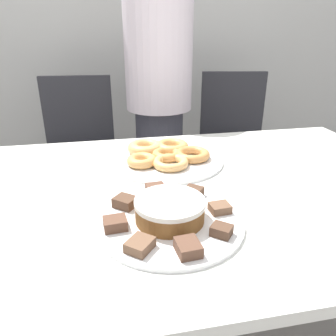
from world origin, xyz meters
name	(u,v)px	position (x,y,z in m)	size (l,w,h in m)	color
wall_back	(123,4)	(0.00, 1.59, 1.30)	(8.00, 0.05, 2.60)	beige
table	(171,210)	(0.00, 0.00, 0.65)	(1.68, 0.98, 0.72)	silver
person_standing	(159,99)	(0.12, 0.90, 0.80)	(0.35, 0.35, 1.53)	#383842
office_chair_left	(80,164)	(-0.34, 0.94, 0.44)	(0.47, 0.47, 0.91)	black
office_chair_right	(233,153)	(0.59, 0.94, 0.44)	(0.52, 0.52, 0.91)	black
plate_cake	(170,221)	(-0.04, -0.18, 0.73)	(0.36, 0.36, 0.01)	white
plate_donuts	(167,160)	(0.03, 0.21, 0.73)	(0.40, 0.40, 0.01)	white
frosted_cake	(170,210)	(-0.04, -0.18, 0.76)	(0.17, 0.17, 0.05)	brown
lamington_0	(156,191)	(-0.05, -0.05, 0.75)	(0.06, 0.06, 0.03)	brown
lamington_1	(125,202)	(-0.14, -0.10, 0.75)	(0.07, 0.07, 0.03)	#513828
lamington_2	(115,223)	(-0.17, -0.19, 0.75)	(0.06, 0.05, 0.03)	brown
lamington_3	(140,245)	(-0.13, -0.28, 0.74)	(0.07, 0.07, 0.02)	brown
lamington_4	(188,247)	(-0.03, -0.31, 0.74)	(0.05, 0.06, 0.03)	brown
lamington_5	(222,230)	(0.06, -0.27, 0.74)	(0.06, 0.06, 0.02)	#513828
lamington_6	(220,208)	(0.09, -0.17, 0.74)	(0.05, 0.05, 0.02)	brown
lamington_7	(193,193)	(0.04, -0.08, 0.74)	(0.07, 0.07, 0.03)	#513828
donut_0	(167,155)	(0.03, 0.21, 0.75)	(0.11, 0.11, 0.03)	#D18E4C
donut_1	(145,147)	(-0.04, 0.29, 0.75)	(0.13, 0.13, 0.04)	#E5AD66
donut_2	(142,161)	(-0.07, 0.17, 0.75)	(0.10, 0.10, 0.03)	tan
donut_3	(170,163)	(0.03, 0.14, 0.75)	(0.12, 0.12, 0.03)	#E5AD66
donut_4	(192,155)	(0.11, 0.19, 0.75)	(0.13, 0.13, 0.03)	#D18E4C
donut_5	(172,147)	(0.06, 0.28, 0.75)	(0.13, 0.13, 0.04)	tan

